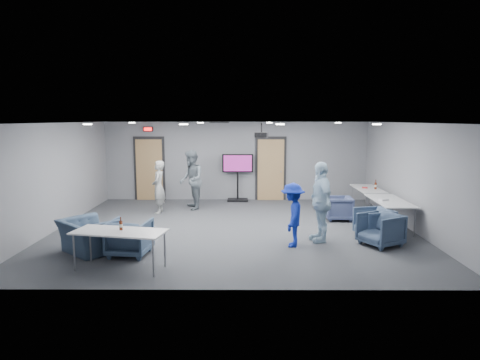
{
  "coord_description": "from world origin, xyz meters",
  "views": [
    {
      "loc": [
        0.21,
        -10.72,
        2.8
      ],
      "look_at": [
        0.16,
        0.42,
        1.2
      ],
      "focal_mm": 32.0,
      "sensor_mm": 36.0,
      "label": 1
    }
  ],
  "objects_px": {
    "chair_right_c": "(380,230)",
    "tv_stand": "(238,174)",
    "chair_front_b": "(88,236)",
    "bottle_right": "(376,186)",
    "table_right_a": "(368,190)",
    "chair_right_a": "(339,208)",
    "chair_right_b": "(374,223)",
    "table_front_left": "(119,233)",
    "projector": "(262,135)",
    "chair_front_a": "(130,237)",
    "table_right_b": "(390,202)",
    "person_c": "(320,202)",
    "person_d": "(292,215)",
    "person_a": "(159,187)",
    "person_b": "(191,180)",
    "bottle_front": "(121,225)"
  },
  "relations": [
    {
      "from": "person_d",
      "to": "bottle_front",
      "type": "distance_m",
      "value": 3.66
    },
    {
      "from": "chair_right_a",
      "to": "table_right_a",
      "type": "relative_size",
      "value": 0.44
    },
    {
      "from": "person_c",
      "to": "chair_front_b",
      "type": "xyz_separation_m",
      "value": [
        -5.03,
        -0.87,
        -0.57
      ]
    },
    {
      "from": "table_right_a",
      "to": "table_right_b",
      "type": "distance_m",
      "value": 1.9
    },
    {
      "from": "person_d",
      "to": "person_a",
      "type": "bearing_deg",
      "value": -121.85
    },
    {
      "from": "table_right_b",
      "to": "bottle_right",
      "type": "xyz_separation_m",
      "value": [
        0.17,
        1.75,
        0.15
      ]
    },
    {
      "from": "chair_front_b",
      "to": "bottle_right",
      "type": "relative_size",
      "value": 3.84
    },
    {
      "from": "tv_stand",
      "to": "person_b",
      "type": "bearing_deg",
      "value": -136.06
    },
    {
      "from": "person_b",
      "to": "tv_stand",
      "type": "relative_size",
      "value": 1.14
    },
    {
      "from": "chair_front_b",
      "to": "table_right_b",
      "type": "relative_size",
      "value": 0.58
    },
    {
      "from": "person_c",
      "to": "bottle_right",
      "type": "distance_m",
      "value": 3.65
    },
    {
      "from": "person_d",
      "to": "bottle_right",
      "type": "xyz_separation_m",
      "value": [
        2.85,
        3.35,
        0.13
      ]
    },
    {
      "from": "table_front_left",
      "to": "projector",
      "type": "xyz_separation_m",
      "value": [
        2.77,
        3.05,
        1.72
      ]
    },
    {
      "from": "person_a",
      "to": "chair_right_b",
      "type": "bearing_deg",
      "value": 63.31
    },
    {
      "from": "tv_stand",
      "to": "person_d",
      "type": "bearing_deg",
      "value": -76.57
    },
    {
      "from": "person_d",
      "to": "bottle_right",
      "type": "relative_size",
      "value": 4.97
    },
    {
      "from": "bottle_front",
      "to": "tv_stand",
      "type": "relative_size",
      "value": 0.15
    },
    {
      "from": "tv_stand",
      "to": "table_right_a",
      "type": "bearing_deg",
      "value": -24.4
    },
    {
      "from": "chair_right_c",
      "to": "chair_front_b",
      "type": "distance_m",
      "value": 6.33
    },
    {
      "from": "chair_front_b",
      "to": "table_right_b",
      "type": "height_order",
      "value": "table_right_b"
    },
    {
      "from": "table_right_a",
      "to": "table_right_b",
      "type": "bearing_deg",
      "value": 180.0
    },
    {
      "from": "chair_front_b",
      "to": "table_right_a",
      "type": "xyz_separation_m",
      "value": [
        7.03,
        3.96,
        0.33
      ]
    },
    {
      "from": "table_right_b",
      "to": "table_front_left",
      "type": "relative_size",
      "value": 1.03
    },
    {
      "from": "person_b",
      "to": "chair_right_b",
      "type": "relative_size",
      "value": 2.4
    },
    {
      "from": "person_a",
      "to": "chair_front_a",
      "type": "relative_size",
      "value": 1.91
    },
    {
      "from": "chair_right_c",
      "to": "tv_stand",
      "type": "xyz_separation_m",
      "value": [
        -3.22,
        5.23,
        0.55
      ]
    },
    {
      "from": "chair_right_b",
      "to": "person_b",
      "type": "bearing_deg",
      "value": -137.02
    },
    {
      "from": "chair_front_a",
      "to": "table_right_b",
      "type": "height_order",
      "value": "chair_front_a"
    },
    {
      "from": "person_a",
      "to": "table_front_left",
      "type": "distance_m",
      "value": 4.81
    },
    {
      "from": "person_b",
      "to": "chair_right_c",
      "type": "height_order",
      "value": "person_b"
    },
    {
      "from": "chair_right_a",
      "to": "person_d",
      "type": "bearing_deg",
      "value": -29.27
    },
    {
      "from": "person_a",
      "to": "chair_front_a",
      "type": "distance_m",
      "value": 4.01
    },
    {
      "from": "person_c",
      "to": "table_front_left",
      "type": "height_order",
      "value": "person_c"
    },
    {
      "from": "chair_right_a",
      "to": "chair_right_b",
      "type": "xyz_separation_m",
      "value": [
        0.45,
        -1.77,
        0.02
      ]
    },
    {
      "from": "chair_right_c",
      "to": "table_front_left",
      "type": "bearing_deg",
      "value": -103.56
    },
    {
      "from": "chair_front_b",
      "to": "table_right_a",
      "type": "relative_size",
      "value": 0.65
    },
    {
      "from": "person_d",
      "to": "bottle_front",
      "type": "height_order",
      "value": "person_d"
    },
    {
      "from": "person_c",
      "to": "table_right_b",
      "type": "xyz_separation_m",
      "value": [
        2.0,
        1.18,
        -0.23
      ]
    },
    {
      "from": "person_c",
      "to": "chair_right_a",
      "type": "xyz_separation_m",
      "value": [
        0.9,
        2.07,
        -0.59
      ]
    },
    {
      "from": "bottle_right",
      "to": "person_b",
      "type": "bearing_deg",
      "value": 174.23
    },
    {
      "from": "table_right_b",
      "to": "bottle_right",
      "type": "distance_m",
      "value": 1.77
    },
    {
      "from": "bottle_front",
      "to": "chair_front_a",
      "type": "bearing_deg",
      "value": 93.77
    },
    {
      "from": "chair_right_c",
      "to": "table_front_left",
      "type": "relative_size",
      "value": 0.44
    },
    {
      "from": "chair_front_a",
      "to": "chair_front_b",
      "type": "bearing_deg",
      "value": -4.26
    },
    {
      "from": "chair_front_a",
      "to": "projector",
      "type": "height_order",
      "value": "projector"
    },
    {
      "from": "chair_right_c",
      "to": "table_front_left",
      "type": "xyz_separation_m",
      "value": [
        -5.36,
        -1.51,
        0.32
      ]
    },
    {
      "from": "person_d",
      "to": "chair_front_b",
      "type": "xyz_separation_m",
      "value": [
        -4.35,
        -0.46,
        -0.35
      ]
    },
    {
      "from": "bottle_right",
      "to": "projector",
      "type": "height_order",
      "value": "projector"
    },
    {
      "from": "bottle_right",
      "to": "chair_front_b",
      "type": "bearing_deg",
      "value": -152.1
    },
    {
      "from": "chair_right_a",
      "to": "projector",
      "type": "distance_m",
      "value": 3.15
    }
  ]
}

